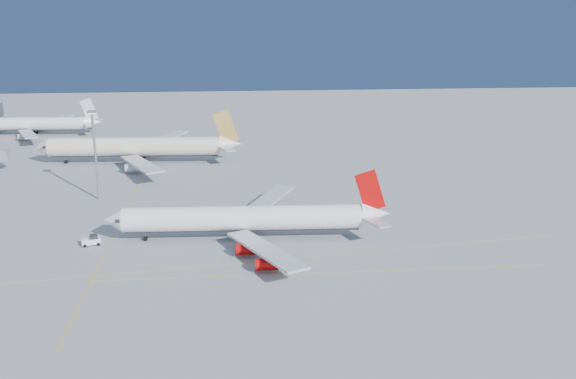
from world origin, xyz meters
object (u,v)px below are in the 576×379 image
object	(u,v)px
airliner_virgin	(249,219)
pushback_tug	(92,240)
light_mast	(95,148)
airliner_third	(32,124)
airliner_etihad	(139,147)

from	to	relation	value
airliner_virgin	pushback_tug	world-z (taller)	airliner_virgin
airliner_virgin	light_mast	world-z (taller)	light_mast
airliner_third	pushback_tug	world-z (taller)	airliner_third
pushback_tug	light_mast	bearing A→B (deg)	82.29
airliner_virgin	pushback_tug	xyz separation A→B (m)	(-34.47, -0.87, -3.70)
pushback_tug	light_mast	xyz separation A→B (m)	(-5.00, 33.99, 13.11)
airliner_third	light_mast	distance (m)	99.83
airliner_etihad	airliner_third	xyz separation A→B (m)	(-48.49, 49.69, -0.92)
airliner_virgin	pushback_tug	bearing A→B (deg)	-176.54
airliner_third	pushback_tug	xyz separation A→B (m)	(47.94, -123.59, -3.40)
airliner_virgin	airliner_third	size ratio (longest dim) A/B	1.17
airliner_etihad	pushback_tug	world-z (taller)	airliner_etihad
airliner_etihad	pushback_tug	size ratio (longest dim) A/B	15.24
airliner_etihad	pushback_tug	distance (m)	74.03
light_mast	airliner_third	bearing A→B (deg)	115.60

